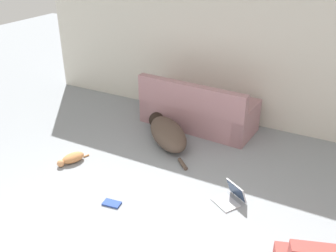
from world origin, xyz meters
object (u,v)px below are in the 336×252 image
at_px(cat, 72,158).
at_px(laptop_open, 232,196).
at_px(couch, 197,112).
at_px(book_blue, 112,203).
at_px(dog, 167,132).

bearing_deg(cat, laptop_open, 116.50).
bearing_deg(couch, laptop_open, 129.62).
xyz_separation_m(couch, book_blue, (-0.06, -2.39, -0.26)).
relative_size(dog, book_blue, 5.29).
height_order(dog, cat, dog).
bearing_deg(laptop_open, dog, 177.99).
distance_m(dog, book_blue, 1.68).
bearing_deg(laptop_open, cat, -142.71).
xyz_separation_m(cat, book_blue, (1.06, -0.51, -0.05)).
distance_m(couch, laptop_open, 2.04).
height_order(cat, book_blue, cat).
bearing_deg(cat, dog, 161.89).
height_order(couch, book_blue, couch).
height_order(dog, laptop_open, dog).
bearing_deg(book_blue, cat, 154.31).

